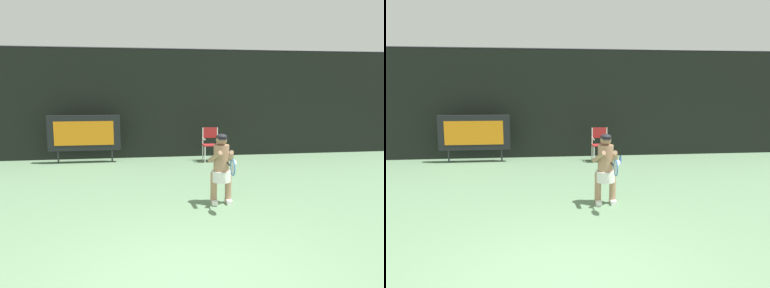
{
  "view_description": "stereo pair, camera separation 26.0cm",
  "coord_description": "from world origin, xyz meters",
  "views": [
    {
      "loc": [
        -0.55,
        -3.79,
        2.29
      ],
      "look_at": [
        0.63,
        4.34,
        1.05
      ],
      "focal_mm": 33.82,
      "sensor_mm": 36.0,
      "label": 1
    },
    {
      "loc": [
        -0.29,
        -3.82,
        2.29
      ],
      "look_at": [
        0.63,
        4.34,
        1.05
      ],
      "focal_mm": 33.82,
      "sensor_mm": 36.0,
      "label": 2
    }
  ],
  "objects": [
    {
      "name": "tennis_player",
      "position": [
        1.05,
        3.13,
        0.76
      ],
      "size": [
        0.54,
        0.61,
        1.42
      ],
      "color": "white",
      "rests_on": "ground"
    },
    {
      "name": "scoreboard",
      "position": [
        -2.27,
        7.78,
        0.95
      ],
      "size": [
        2.2,
        0.21,
        1.5
      ],
      "color": "black",
      "rests_on": "ground"
    },
    {
      "name": "umpire_chair",
      "position": [
        1.7,
        7.5,
        0.62
      ],
      "size": [
        0.52,
        0.44,
        1.08
      ],
      "color": "white",
      "rests_on": "ground"
    },
    {
      "name": "tennis_racket",
      "position": [
        1.11,
        2.51,
        0.88
      ],
      "size": [
        0.03,
        0.6,
        0.31
      ],
      "rotation": [
        0.0,
        0.0,
        0.3
      ],
      "color": "black"
    },
    {
      "name": "water_bottle",
      "position": [
        2.26,
        7.02,
        0.12
      ],
      "size": [
        0.07,
        0.07,
        0.27
      ],
      "color": "blue",
      "rests_on": "ground"
    },
    {
      "name": "backdrop_screen",
      "position": [
        0.0,
        8.5,
        1.81
      ],
      "size": [
        18.0,
        0.12,
        3.66
      ],
      "color": "black",
      "rests_on": "ground"
    }
  ]
}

